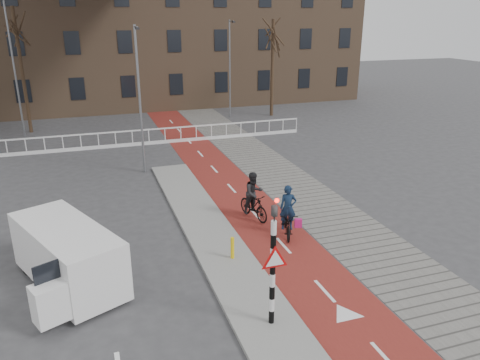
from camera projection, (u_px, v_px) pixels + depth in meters
name	position (u px, v px, depth m)	size (l,w,h in m)	color
ground	(264.00, 282.00, 14.12)	(120.00, 120.00, 0.00)	#38383A
bike_lane	(220.00, 175.00, 23.50)	(2.50, 60.00, 0.01)	maroon
sidewalk	(271.00, 169.00, 24.34)	(3.00, 60.00, 0.01)	slate
curb_island	(208.00, 229.00, 17.46)	(1.80, 16.00, 0.12)	gray
traffic_signal	(273.00, 259.00, 11.47)	(0.80, 0.80, 3.68)	black
bollard	(232.00, 248.00, 15.18)	(0.12, 0.12, 0.74)	yellow
cyclist_near	(288.00, 219.00, 16.96)	(1.18, 1.91, 1.89)	black
cyclist_far	(254.00, 200.00, 18.27)	(0.96, 1.85, 1.91)	black
van	(68.00, 255.00, 13.72)	(3.36, 4.65, 1.86)	white
railing	(81.00, 145.00, 27.69)	(28.00, 0.10, 0.99)	silver
townhouse_row	(93.00, 12.00, 39.16)	(46.00, 10.00, 15.90)	#7F6047
tree_mid	(22.00, 72.00, 30.66)	(0.23, 0.23, 8.13)	#312316
tree_right	(272.00, 69.00, 36.08)	(0.25, 0.25, 7.28)	#312316
streetlight_near	(140.00, 102.00, 22.74)	(0.12, 0.12, 7.20)	slate
streetlight_left	(15.00, 70.00, 29.48)	(0.12, 0.12, 8.60)	slate
streetlight_right	(230.00, 70.00, 35.69)	(0.12, 0.12, 7.24)	slate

